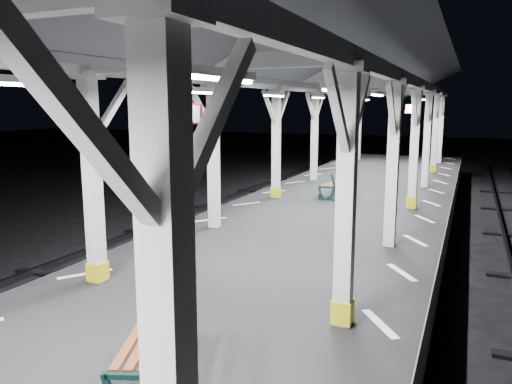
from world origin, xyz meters
The scene contains 3 objects.
canopy centered at (0.00, -0.01, 4.56)m, with size 5.40×49.00×4.65m.
bench_mid centered at (0.57, 0.07, 1.49)m, with size 1.18×1.80×0.92m.
bench_far centered at (-0.34, 10.98, 1.43)m, with size 0.66×1.53×0.81m.
Camera 1 is at (3.38, -4.05, 3.82)m, focal length 35.00 mm.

